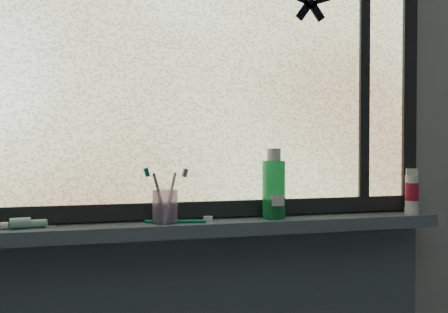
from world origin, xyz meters
TOP-DOWN VIEW (x-y plane):
  - wall_back at (0.00, 1.30)m, footprint 3.00×0.01m
  - windowsill at (0.00, 1.23)m, footprint 1.62×0.14m
  - window_pane at (0.00, 1.28)m, footprint 1.50×0.01m
  - frame_bottom at (0.00, 1.28)m, footprint 1.60×0.03m
  - frame_right at (0.78, 1.28)m, footprint 0.05×0.03m
  - frame_mullion at (0.60, 1.28)m, footprint 0.03×0.03m
  - starfish_sticker at (0.40, 1.27)m, footprint 0.15×0.02m
  - toothpaste_tube at (-0.47, 1.22)m, footprint 0.17×0.05m
  - toothbrush_cup at (-0.09, 1.22)m, footprint 0.08×0.08m
  - toothbrush_lying at (-0.06, 1.21)m, footprint 0.22×0.07m
  - mouthwash_bottle at (0.26, 1.23)m, footprint 0.09×0.09m
  - cream_tube at (0.74, 1.21)m, footprint 0.05×0.05m

SIDE VIEW (x-z plane):
  - windowsill at x=0.00m, z-range 0.98..1.02m
  - toothbrush_lying at x=-0.06m, z-range 1.02..1.03m
  - toothpaste_tube at x=-0.47m, z-range 1.02..1.05m
  - frame_bottom at x=0.00m, z-range 1.02..1.07m
  - toothbrush_cup at x=-0.09m, z-range 1.02..1.12m
  - cream_tube at x=0.74m, z-range 1.05..1.16m
  - mouthwash_bottle at x=0.26m, z-range 1.04..1.22m
  - wall_back at x=0.00m, z-range 0.00..2.50m
  - frame_right at x=0.78m, z-range 0.98..2.08m
  - window_pane at x=0.00m, z-range 1.03..2.03m
  - frame_mullion at x=0.60m, z-range 1.03..2.03m
  - starfish_sticker at x=0.40m, z-range 1.65..1.79m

